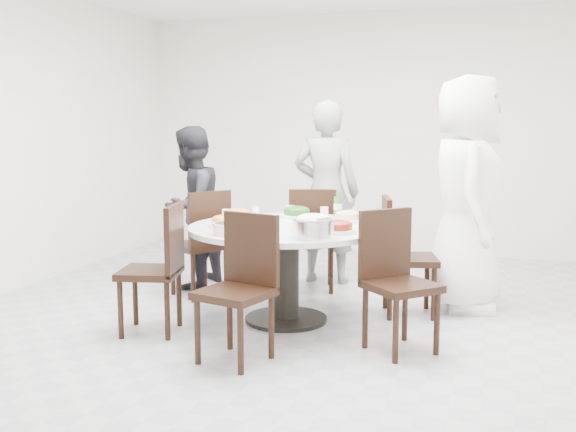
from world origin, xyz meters
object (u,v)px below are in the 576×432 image
(dining_table, at_px, (286,274))
(diner_right, at_px, (466,194))
(soup_bowl, at_px, (231,228))
(diner_middle, at_px, (326,192))
(chair_se, at_px, (401,283))
(chair_nw, at_px, (199,243))
(chair_sw, at_px, (150,269))
(chair_ne, at_px, (410,256))
(diner_left, at_px, (190,207))
(chair_s, at_px, (234,290))
(rice_bowl, at_px, (313,229))
(beverage_bottle, at_px, (338,205))
(chair_n, at_px, (312,239))

(dining_table, bearing_deg, diner_right, 31.20)
(soup_bowl, bearing_deg, diner_middle, 82.52)
(chair_se, bearing_deg, chair_nw, 108.01)
(dining_table, bearing_deg, chair_nw, 152.09)
(chair_sw, distance_m, soup_bowl, 0.69)
(diner_right, bearing_deg, chair_ne, 120.54)
(chair_sw, distance_m, diner_left, 1.43)
(chair_ne, xyz_separation_m, diner_left, (-2.07, 0.34, 0.28))
(chair_se, bearing_deg, chair_s, 161.52)
(chair_s, xyz_separation_m, diner_left, (-1.13, 1.75, 0.28))
(rice_bowl, relative_size, beverage_bottle, 1.26)
(soup_bowl, bearing_deg, rice_bowl, 2.64)
(chair_s, relative_size, diner_left, 0.63)
(chair_ne, height_order, beverage_bottle, beverage_bottle)
(chair_s, distance_m, rice_bowl, 0.72)
(diner_right, distance_m, beverage_bottle, 1.05)
(chair_s, bearing_deg, diner_middle, 104.35)
(chair_se, xyz_separation_m, diner_right, (0.35, 1.23, 0.48))
(chair_ne, xyz_separation_m, chair_sw, (-1.76, -1.03, 0.00))
(chair_nw, xyz_separation_m, chair_se, (1.92, -0.96, 0.00))
(chair_ne, relative_size, chair_sw, 1.00)
(chair_se, relative_size, diner_left, 0.63)
(chair_nw, distance_m, beverage_bottle, 1.32)
(dining_table, distance_m, chair_sw, 1.04)
(chair_se, bearing_deg, chair_sw, 138.43)
(dining_table, relative_size, diner_middle, 0.86)
(chair_n, distance_m, diner_left, 1.17)
(chair_s, bearing_deg, chair_n, 105.54)
(dining_table, height_order, chair_ne, chair_ne)
(dining_table, height_order, soup_bowl, soup_bowl)
(chair_sw, distance_m, chair_s, 0.90)
(diner_right, distance_m, rice_bowl, 1.57)
(rice_bowl, bearing_deg, dining_table, 126.88)
(diner_right, xyz_separation_m, rice_bowl, (-0.96, -1.23, -0.15))
(dining_table, bearing_deg, beverage_bottle, 60.15)
(chair_n, relative_size, beverage_bottle, 4.14)
(chair_ne, distance_m, diner_right, 0.71)
(chair_nw, relative_size, chair_se, 1.00)
(dining_table, bearing_deg, soup_bowl, -119.11)
(chair_n, xyz_separation_m, chair_se, (1.01, -1.47, 0.00))
(chair_sw, bearing_deg, chair_se, 81.72)
(dining_table, bearing_deg, diner_left, 145.90)
(chair_se, xyz_separation_m, diner_middle, (-0.97, 1.81, 0.40))
(chair_n, distance_m, chair_s, 1.98)
(chair_n, relative_size, soup_bowl, 3.60)
(chair_ne, height_order, chair_nw, same)
(chair_n, bearing_deg, diner_middle, -113.17)
(chair_nw, height_order, chair_sw, same)
(chair_s, relative_size, soup_bowl, 3.60)
(diner_left, bearing_deg, chair_s, 37.89)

